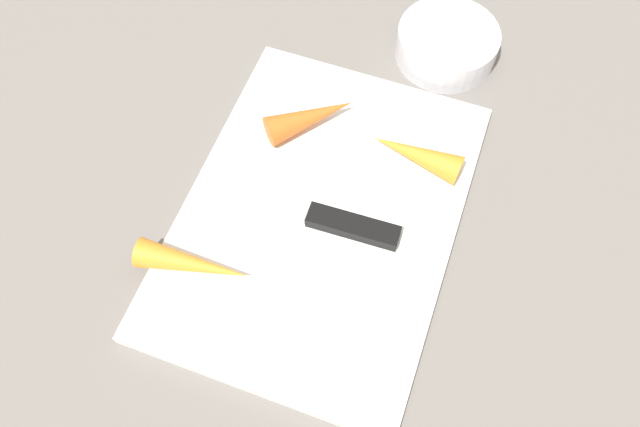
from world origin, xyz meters
TOP-DOWN VIEW (x-y plane):
  - ground_plane at (0.00, 0.00)m, footprint 1.40×1.40m
  - cutting_board at (0.00, 0.00)m, footprint 0.36×0.26m
  - knife at (0.01, 0.02)m, footprint 0.03×0.20m
  - carrot_medium at (-0.09, -0.04)m, footprint 0.09×0.09m
  - carrot_longest at (0.10, -0.09)m, footprint 0.04×0.11m
  - carrot_shortest at (-0.09, 0.07)m, footprint 0.04×0.10m
  - small_bowl at (-0.25, 0.06)m, footprint 0.11×0.11m

SIDE VIEW (x-z plane):
  - ground_plane at x=0.00m, z-range 0.00..0.00m
  - cutting_board at x=0.00m, z-range 0.00..0.01m
  - knife at x=0.01m, z-range 0.01..0.02m
  - small_bowl at x=-0.25m, z-range 0.00..0.04m
  - carrot_longest at x=0.10m, z-range 0.01..0.04m
  - carrot_shortest at x=-0.09m, z-range 0.01..0.04m
  - carrot_medium at x=-0.09m, z-range 0.01..0.04m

